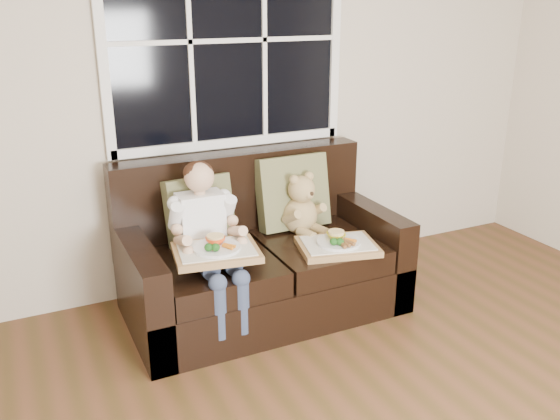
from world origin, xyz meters
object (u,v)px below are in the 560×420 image
tray_left (216,251)px  tray_right (338,245)px  loveseat (259,262)px  teddy_bear (301,208)px  child (207,228)px

tray_left → tray_right: 0.78m
loveseat → tray_right: (0.38, -0.32, 0.17)m
teddy_bear → child: bearing=-179.6°
child → tray_left: (-0.01, -0.18, -0.07)m
tray_left → loveseat: bearing=46.5°
teddy_bear → tray_left: teddy_bear is taller
loveseat → tray_right: 0.53m
tray_right → loveseat: bearing=153.3°
teddy_bear → tray_left: (-0.70, -0.33, -0.04)m
loveseat → teddy_bear: bearing=6.6°
child → tray_left: child is taller
child → tray_left: size_ratio=1.69×
child → teddy_bear: (0.70, 0.16, -0.03)m
child → teddy_bear: bearing=12.6°
child → loveseat: bearing=17.4°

